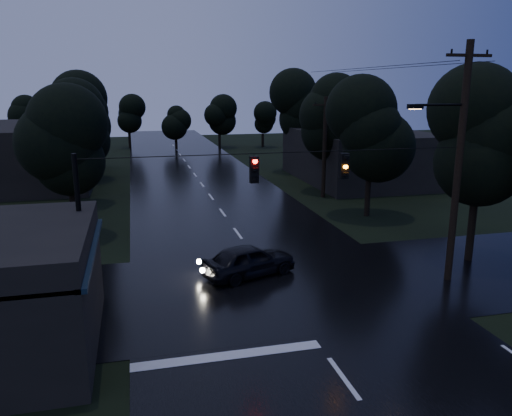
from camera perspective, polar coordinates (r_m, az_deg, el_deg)
name	(u,v)px	position (r m, az deg, el deg)	size (l,w,h in m)	color
main_road	(211,197)	(38.15, -5.16, 1.25)	(12.00, 120.00, 0.02)	black
cross_street	(276,287)	(21.28, 2.34, -8.98)	(60.00, 9.00, 0.02)	black
building_far_right	(359,156)	(45.66, 11.70, 5.88)	(10.00, 14.00, 4.40)	black
building_far_left	(34,154)	(47.95, -24.00, 5.71)	(10.00, 16.00, 5.00)	black
utility_pole_main	(457,160)	(22.23, 22.00, 5.10)	(3.50, 0.30, 10.00)	black
utility_pole_far	(325,146)	(37.73, 7.84, 7.01)	(2.00, 0.30, 7.50)	black
anchor_pole_left	(81,238)	(18.70, -19.35, -3.26)	(0.18, 0.18, 6.00)	black
span_signals	(299,167)	(19.07, 4.95, 4.72)	(15.00, 0.37, 1.12)	black
tree_corner_near	(481,136)	(25.28, 24.34, 7.49)	(4.48, 4.48, 9.44)	black
tree_left_a	(68,142)	(29.21, -20.74, 7.02)	(3.92, 3.92, 8.26)	black
tree_left_b	(72,125)	(37.16, -20.33, 8.89)	(4.20, 4.20, 8.85)	black
tree_left_c	(77,112)	(47.13, -19.81, 10.24)	(4.48, 4.48, 9.44)	black
tree_right_a	(371,129)	(32.39, 13.03, 8.79)	(4.20, 4.20, 8.85)	black
tree_right_b	(332,116)	(39.88, 8.64, 10.39)	(4.48, 4.48, 9.44)	black
tree_right_c	(298,106)	(49.44, 4.85, 11.55)	(4.76, 4.76, 10.03)	black
car	(249,260)	(22.19, -0.79, -5.99)	(1.71, 4.25, 1.45)	black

